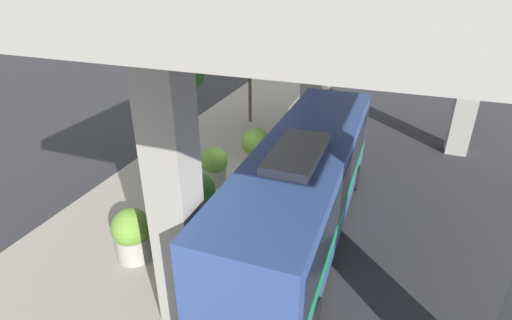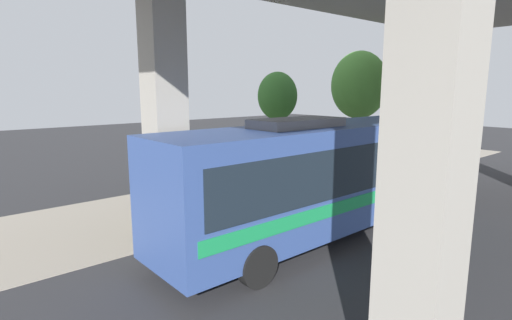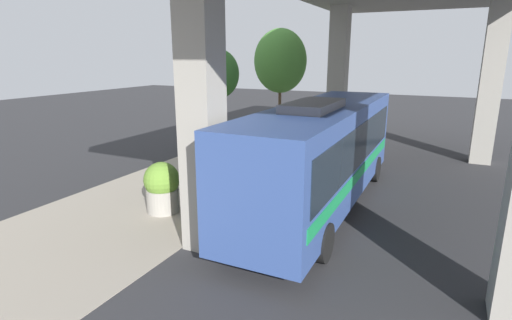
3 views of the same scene
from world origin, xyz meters
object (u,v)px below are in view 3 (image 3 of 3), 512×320
at_px(street_tree_near, 280,61).
at_px(street_tree_far, 219,74).
at_px(bus, 322,150).
at_px(planter_extra, 242,156).
at_px(planter_back, 162,187).
at_px(planter_middle, 282,146).
at_px(planter_front, 222,169).
at_px(fire_hydrant, 192,212).

bearing_deg(street_tree_near, street_tree_far, -101.17).
bearing_deg(bus, street_tree_near, 119.88).
bearing_deg(planter_extra, street_tree_near, 99.72).
bearing_deg(street_tree_near, planter_back, -85.75).
bearing_deg(planter_back, bus, 30.52).
bearing_deg(street_tree_far, planter_back, -74.58).
xyz_separation_m(planter_extra, street_tree_far, (-2.20, 1.96, 3.25)).
bearing_deg(planter_middle, planter_front, -95.35).
bearing_deg(planter_middle, planter_extra, -112.04).
xyz_separation_m(planter_front, planter_back, (-0.79, -2.41, -0.09)).
distance_m(planter_front, planter_back, 2.54).
bearing_deg(planter_back, fire_hydrant, -19.56).
distance_m(fire_hydrant, street_tree_far, 8.85).
distance_m(street_tree_near, street_tree_far, 5.18).
xyz_separation_m(planter_middle, street_tree_far, (-3.11, -0.28, 3.19)).
xyz_separation_m(planter_front, planter_middle, (0.44, 4.69, -0.07)).
height_order(bus, planter_middle, bus).
height_order(planter_extra, street_tree_far, street_tree_far).
distance_m(planter_front, planter_middle, 4.71).
distance_m(bus, street_tree_near, 10.99).
distance_m(bus, planter_middle, 5.62).
bearing_deg(street_tree_far, bus, -33.64).
bearing_deg(fire_hydrant, planter_front, 103.54).
relative_size(bus, street_tree_far, 2.05).
relative_size(planter_front, planter_back, 1.10).
height_order(planter_extra, street_tree_near, street_tree_near).
bearing_deg(street_tree_far, planter_front, -58.78).
bearing_deg(street_tree_far, fire_hydrant, -65.31).
relative_size(planter_back, street_tree_near, 0.26).
distance_m(planter_front, street_tree_near, 10.27).
height_order(planter_front, planter_back, planter_front).
relative_size(fire_hydrant, planter_extra, 0.57).
height_order(bus, planter_back, bus).
bearing_deg(planter_front, planter_back, -108.14).
bearing_deg(planter_front, planter_extra, 100.90).
bearing_deg(street_tree_near, fire_hydrant, -79.13).
relative_size(planter_front, street_tree_far, 0.35).
bearing_deg(planter_extra, planter_back, -93.77).
bearing_deg(bus, fire_hydrant, -133.01).
relative_size(planter_extra, street_tree_far, 0.30).
bearing_deg(planter_middle, street_tree_near, 113.89).
bearing_deg(fire_hydrant, planter_back, 160.44).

